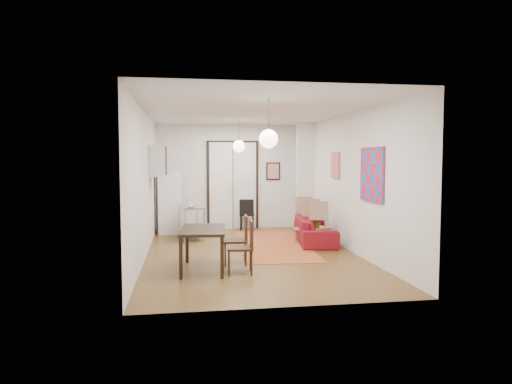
{
  "coord_description": "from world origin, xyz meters",
  "views": [
    {
      "loc": [
        -1.33,
        -9.18,
        1.91
      ],
      "look_at": [
        0.14,
        0.16,
        1.25
      ],
      "focal_mm": 32.0,
      "sensor_mm": 36.0,
      "label": 1
    }
  ],
  "objects": [
    {
      "name": "bowl",
      "position": [
        -1.18,
        1.64,
        0.82
      ],
      "size": [
        0.23,
        0.23,
        0.05
      ],
      "primitive_type": "imported",
      "rotation": [
        0.0,
        0.0,
        0.27
      ],
      "color": "silver",
      "rests_on": "kitchen_counter"
    },
    {
      "name": "wall_cabinet",
      "position": [
        -1.92,
        1.5,
        1.9
      ],
      "size": [
        0.35,
        1.0,
        0.7
      ],
      "primitive_type": "cube",
      "color": "white",
      "rests_on": "wall_left"
    },
    {
      "name": "pendant_front",
      "position": [
        0.0,
        -2.0,
        2.25
      ],
      "size": [
        0.3,
        0.3,
        0.8
      ],
      "color": "white",
      "rests_on": "ceiling"
    },
    {
      "name": "ceiling",
      "position": [
        0.0,
        0.0,
        2.9
      ],
      "size": [
        4.2,
        7.0,
        0.02
      ],
      "primitive_type": "cube",
      "color": "silver",
      "rests_on": "wall_back"
    },
    {
      "name": "soap_bottle",
      "position": [
        -1.23,
        2.19,
        0.88
      ],
      "size": [
        0.09,
        0.09,
        0.17
      ],
      "primitive_type": "imported",
      "rotation": [
        0.0,
        0.0,
        0.27
      ],
      "color": "#5190B0",
      "rests_on": "kitchen_counter"
    },
    {
      "name": "floor",
      "position": [
        0.0,
        0.0,
        0.0
      ],
      "size": [
        7.0,
        7.0,
        0.0
      ],
      "primitive_type": "plane",
      "color": "brown",
      "rests_on": "ground"
    },
    {
      "name": "wall_left",
      "position": [
        -2.1,
        0.0,
        1.45
      ],
      "size": [
        0.02,
        7.0,
        2.9
      ],
      "primitive_type": "cube",
      "color": "silver",
      "rests_on": "floor"
    },
    {
      "name": "kilim_rug",
      "position": [
        0.63,
        0.88,
        0.0
      ],
      "size": [
        1.67,
        4.04,
        0.01
      ],
      "primitive_type": "cube",
      "rotation": [
        0.0,
        0.0,
        -0.04
      ],
      "color": "#B95E2E",
      "rests_on": "floor"
    },
    {
      "name": "fridge",
      "position": [
        -1.75,
        2.86,
        0.83
      ],
      "size": [
        0.66,
        0.66,
        1.65
      ],
      "primitive_type": "cube",
      "rotation": [
        0.0,
        0.0,
        0.14
      ],
      "color": "white",
      "rests_on": "floor"
    },
    {
      "name": "stub_partition",
      "position": [
        1.85,
        2.55,
        1.45
      ],
      "size": [
        0.5,
        0.1,
        2.9
      ],
      "primitive_type": "cube",
      "color": "silver",
      "rests_on": "floor"
    },
    {
      "name": "double_doors",
      "position": [
        0.0,
        3.46,
        1.2
      ],
      "size": [
        1.44,
        0.06,
        2.5
      ],
      "primitive_type": "cube",
      "color": "white",
      "rests_on": "wall_back"
    },
    {
      "name": "coffee_table",
      "position": [
        1.58,
        0.93,
        0.3
      ],
      "size": [
        0.88,
        0.65,
        0.35
      ],
      "rotation": [
        0.0,
        0.0,
        0.3
      ],
      "color": "tan",
      "rests_on": "floor"
    },
    {
      "name": "wall_front",
      "position": [
        0.0,
        -3.5,
        1.45
      ],
      "size": [
        4.2,
        0.02,
        2.9
      ],
      "primitive_type": "cube",
      "color": "silver",
      "rests_on": "floor"
    },
    {
      "name": "painting_popart",
      "position": [
        2.08,
        -1.25,
        1.65
      ],
      "size": [
        0.05,
        1.0,
        1.0
      ],
      "primitive_type": "cube",
      "color": "red",
      "rests_on": "wall_right"
    },
    {
      "name": "potted_plant",
      "position": [
        1.68,
        0.93,
        0.52
      ],
      "size": [
        0.35,
        0.37,
        0.34
      ],
      "primitive_type": "imported",
      "rotation": [
        0.0,
        0.0,
        0.3
      ],
      "color": "#3A6E31",
      "rests_on": "coffee_table"
    },
    {
      "name": "painting_abstract",
      "position": [
        2.08,
        0.8,
        1.8
      ],
      "size": [
        0.05,
        0.5,
        0.6
      ],
      "primitive_type": "cube",
      "color": "beige",
      "rests_on": "wall_right"
    },
    {
      "name": "dining_chair_near",
      "position": [
        -0.42,
        -0.86,
        0.52
      ],
      "size": [
        0.47,
        0.63,
        0.9
      ],
      "rotation": [
        0.0,
        0.0,
        -1.66
      ],
      "color": "#3A2112",
      "rests_on": "floor"
    },
    {
      "name": "wall_right",
      "position": [
        2.1,
        0.0,
        1.45
      ],
      "size": [
        0.02,
        7.0,
        2.9
      ],
      "primitive_type": "cube",
      "color": "silver",
      "rests_on": "floor"
    },
    {
      "name": "pendant_back",
      "position": [
        0.0,
        2.0,
        2.25
      ],
      "size": [
        0.3,
        0.3,
        0.8
      ],
      "color": "white",
      "rests_on": "ceiling"
    },
    {
      "name": "print_left",
      "position": [
        -2.07,
        2.0,
        1.95
      ],
      "size": [
        0.03,
        0.44,
        0.54
      ],
      "primitive_type": "cube",
      "color": "#9B6840",
      "rests_on": "wall_left"
    },
    {
      "name": "poster_back",
      "position": [
        1.15,
        3.47,
        1.6
      ],
      "size": [
        0.4,
        0.03,
        0.5
      ],
      "primitive_type": "cube",
      "color": "red",
      "rests_on": "wall_back"
    },
    {
      "name": "kitchen_counter",
      "position": [
        -1.18,
        1.94,
        0.5
      ],
      "size": [
        0.66,
        1.1,
        0.8
      ],
      "rotation": [
        0.0,
        0.0,
        0.14
      ],
      "color": "#ABAEB0",
      "rests_on": "floor"
    },
    {
      "name": "dining_chair_far",
      "position": [
        -0.42,
        -1.56,
        0.52
      ],
      "size": [
        0.47,
        0.63,
        0.9
      ],
      "rotation": [
        0.0,
        0.0,
        -1.66
      ],
      "color": "#3A2112",
      "rests_on": "floor"
    },
    {
      "name": "dining_table",
      "position": [
        -1.02,
        -1.3,
        0.65
      ],
      "size": [
        0.86,
        1.37,
        0.73
      ],
      "rotation": [
        0.0,
        0.0,
        -0.09
      ],
      "color": "black",
      "rests_on": "floor"
    },
    {
      "name": "sofa",
      "position": [
        1.65,
        0.97,
        0.29
      ],
      "size": [
        2.08,
        1.05,
        0.58
      ],
      "primitive_type": "imported",
      "rotation": [
        0.0,
        0.0,
        1.43
      ],
      "color": "maroon",
      "rests_on": "floor"
    },
    {
      "name": "wall_back",
      "position": [
        0.0,
        3.5,
        1.45
      ],
      "size": [
        4.2,
        0.02,
        2.9
      ],
      "primitive_type": "cube",
      "color": "silver",
      "rests_on": "floor"
    },
    {
      "name": "black_side_chair",
      "position": [
        0.36,
        3.23,
        0.49
      ],
      "size": [
        0.46,
        0.46,
        0.85
      ],
      "rotation": [
        0.0,
        0.0,
        2.95
      ],
      "color": "black",
      "rests_on": "floor"
    }
  ]
}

